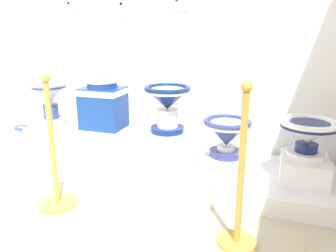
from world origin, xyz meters
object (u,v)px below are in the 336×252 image
object	(u,v)px
info_placard_first	(72,6)
antique_toilet_broad_patterned	(227,133)
info_placard_second	(125,9)
plinth_block_leftmost	(54,136)
antique_toilet_rightmost	(103,103)
antique_toilet_pale_glazed	(308,133)
plinth_block_pale_glazed	(304,169)
decorative_vase_companion	(24,146)
plinth_block_tall_cobalt	(167,144)
plinth_block_broad_patterned	(225,163)
antique_toilet_leftmost	(50,98)
stanchion_post_near_right	(240,197)
stanchion_post_near_left	(55,172)
plinth_block_rightmost	(105,141)
antique_toilet_tall_cobalt	(167,101)
info_placard_third	(181,4)

from	to	relation	value
info_placard_first	antique_toilet_broad_patterned	bearing A→B (deg)	-17.00
info_placard_first	info_placard_second	distance (m)	0.57
plinth_block_leftmost	antique_toilet_rightmost	size ratio (longest dim) A/B	0.89
info_placard_first	antique_toilet_pale_glazed	bearing A→B (deg)	-12.53
plinth_block_pale_glazed	decorative_vase_companion	world-z (taller)	decorative_vase_companion
plinth_block_tall_cobalt	plinth_block_broad_patterned	size ratio (longest dim) A/B	0.96
antique_toilet_leftmost	stanchion_post_near_right	size ratio (longest dim) A/B	0.42
plinth_block_tall_cobalt	stanchion_post_near_left	world-z (taller)	stanchion_post_near_left
plinth_block_broad_patterned	plinth_block_tall_cobalt	bearing A→B (deg)	165.67
plinth_block_rightmost	antique_toilet_rightmost	bearing A→B (deg)	-116.57
antique_toilet_tall_cobalt	stanchion_post_near_left	bearing A→B (deg)	-123.86
plinth_block_tall_cobalt	decorative_vase_companion	bearing A→B (deg)	-172.05
antique_toilet_rightmost	antique_toilet_tall_cobalt	distance (m)	0.57
plinth_block_leftmost	plinth_block_rightmost	size ratio (longest dim) A/B	1.04
antique_toilet_pale_glazed	plinth_block_pale_glazed	bearing A→B (deg)	-135.00
antique_toilet_tall_cobalt	plinth_block_leftmost	bearing A→B (deg)	-174.75
plinth_block_broad_patterned	decorative_vase_companion	xyz separation A→B (m)	(-1.95, -0.06, -0.06)
antique_toilet_tall_cobalt	antique_toilet_broad_patterned	distance (m)	0.59
antique_toilet_tall_cobalt	stanchion_post_near_left	distance (m)	1.08
antique_toilet_leftmost	stanchion_post_near_right	distance (m)	2.04
plinth_block_pale_glazed	stanchion_post_near_left	world-z (taller)	stanchion_post_near_left
plinth_block_rightmost	decorative_vase_companion	world-z (taller)	plinth_block_rightmost
antique_toilet_leftmost	plinth_block_broad_patterned	xyz separation A→B (m)	(1.66, -0.03, -0.42)
plinth_block_broad_patterned	stanchion_post_near_left	size ratio (longest dim) A/B	0.41
plinth_block_rightmost	decorative_vase_companion	size ratio (longest dim) A/B	1.09
antique_toilet_rightmost	plinth_block_broad_patterned	world-z (taller)	antique_toilet_rightmost
antique_toilet_pale_glazed	stanchion_post_near_left	world-z (taller)	stanchion_post_near_left
antique_toilet_leftmost	decorative_vase_companion	bearing A→B (deg)	-161.79
stanchion_post_near_left	stanchion_post_near_right	distance (m)	1.30
antique_toilet_rightmost	plinth_block_tall_cobalt	distance (m)	0.67
plinth_block_tall_cobalt	stanchion_post_near_right	size ratio (longest dim) A/B	0.38
plinth_block_rightmost	plinth_block_pale_glazed	world-z (taller)	plinth_block_rightmost
plinth_block_rightmost	antique_toilet_tall_cobalt	distance (m)	0.68
plinth_block_tall_cobalt	antique_toilet_broad_patterned	distance (m)	0.59
antique_toilet_leftmost	antique_toilet_broad_patterned	xyz separation A→B (m)	(1.66, -0.03, -0.16)
antique_toilet_broad_patterned	info_placard_second	size ratio (longest dim) A/B	2.47
antique_toilet_leftmost	info_placard_second	size ratio (longest dim) A/B	2.72
antique_toilet_leftmost	antique_toilet_rightmost	xyz separation A→B (m)	(0.57, -0.02, -0.00)
antique_toilet_pale_glazed	stanchion_post_near_left	bearing A→B (deg)	-157.26
stanchion_post_near_left	info_placard_third	bearing A→B (deg)	64.84
antique_toilet_tall_cobalt	antique_toilet_broad_patterned	size ratio (longest dim) A/B	1.08
plinth_block_rightmost	info_placard_second	size ratio (longest dim) A/B	2.48
antique_toilet_leftmost	plinth_block_tall_cobalt	xyz separation A→B (m)	(1.12, 0.10, -0.36)
plinth_block_rightmost	plinth_block_pale_glazed	xyz separation A→B (m)	(1.68, -0.01, -0.04)
plinth_block_pale_glazed	antique_toilet_pale_glazed	distance (m)	0.28
plinth_block_pale_glazed	stanchion_post_near_left	size ratio (longest dim) A/B	0.41
plinth_block_tall_cobalt	decorative_vase_companion	distance (m)	1.42
antique_toilet_broad_patterned	antique_toilet_pale_glazed	distance (m)	0.59
plinth_block_broad_patterned	info_placard_second	size ratio (longest dim) A/B	2.60
antique_toilet_rightmost	antique_toilet_leftmost	bearing A→B (deg)	178.47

